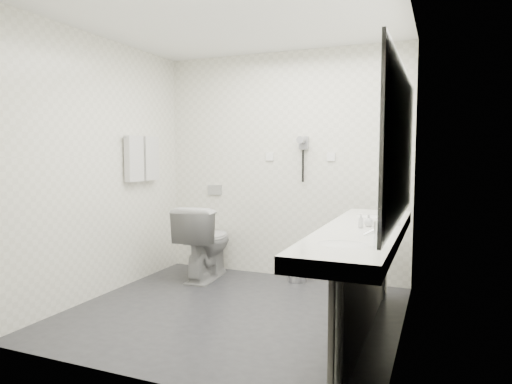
% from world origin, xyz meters
% --- Properties ---
extents(floor, '(2.80, 2.80, 0.00)m').
position_xyz_m(floor, '(0.00, 0.00, 0.00)').
color(floor, '#28282D').
rests_on(floor, ground).
extents(ceiling, '(2.80, 2.80, 0.00)m').
position_xyz_m(ceiling, '(0.00, 0.00, 2.50)').
color(ceiling, white).
rests_on(ceiling, wall_back).
extents(wall_back, '(2.80, 0.00, 2.80)m').
position_xyz_m(wall_back, '(0.00, 1.30, 1.25)').
color(wall_back, white).
rests_on(wall_back, floor).
extents(wall_front, '(2.80, 0.00, 2.80)m').
position_xyz_m(wall_front, '(0.00, -1.30, 1.25)').
color(wall_front, white).
rests_on(wall_front, floor).
extents(wall_left, '(0.00, 2.60, 2.60)m').
position_xyz_m(wall_left, '(-1.40, 0.00, 1.25)').
color(wall_left, white).
rests_on(wall_left, floor).
extents(wall_right, '(0.00, 2.60, 2.60)m').
position_xyz_m(wall_right, '(1.40, 0.00, 1.25)').
color(wall_right, white).
rests_on(wall_right, floor).
extents(vanity_counter, '(0.55, 2.20, 0.10)m').
position_xyz_m(vanity_counter, '(1.12, -0.20, 0.80)').
color(vanity_counter, white).
rests_on(vanity_counter, floor).
extents(vanity_panel, '(0.03, 2.15, 0.75)m').
position_xyz_m(vanity_panel, '(1.15, -0.20, 0.38)').
color(vanity_panel, gray).
rests_on(vanity_panel, floor).
extents(vanity_post_near, '(0.06, 0.06, 0.75)m').
position_xyz_m(vanity_post_near, '(1.18, -1.24, 0.38)').
color(vanity_post_near, silver).
rests_on(vanity_post_near, floor).
extents(vanity_post_far, '(0.06, 0.06, 0.75)m').
position_xyz_m(vanity_post_far, '(1.18, 0.84, 0.38)').
color(vanity_post_far, silver).
rests_on(vanity_post_far, floor).
extents(mirror, '(0.02, 2.20, 1.05)m').
position_xyz_m(mirror, '(1.39, -0.20, 1.45)').
color(mirror, '#B2BCC6').
rests_on(mirror, wall_right).
extents(basin_near, '(0.40, 0.31, 0.05)m').
position_xyz_m(basin_near, '(1.12, -0.85, 0.83)').
color(basin_near, white).
rests_on(basin_near, vanity_counter).
extents(basin_far, '(0.40, 0.31, 0.05)m').
position_xyz_m(basin_far, '(1.12, 0.45, 0.83)').
color(basin_far, white).
rests_on(basin_far, vanity_counter).
extents(faucet_near, '(0.04, 0.04, 0.15)m').
position_xyz_m(faucet_near, '(1.32, -0.85, 0.92)').
color(faucet_near, silver).
rests_on(faucet_near, vanity_counter).
extents(faucet_far, '(0.04, 0.04, 0.15)m').
position_xyz_m(faucet_far, '(1.32, 0.45, 0.92)').
color(faucet_far, silver).
rests_on(faucet_far, vanity_counter).
extents(soap_bottle_a, '(0.06, 0.06, 0.10)m').
position_xyz_m(soap_bottle_a, '(1.27, -0.19, 0.90)').
color(soap_bottle_a, beige).
rests_on(soap_bottle_a, vanity_counter).
extents(soap_bottle_b, '(0.08, 0.08, 0.09)m').
position_xyz_m(soap_bottle_b, '(1.16, -0.13, 0.89)').
color(soap_bottle_b, beige).
rests_on(soap_bottle_b, vanity_counter).
extents(soap_bottle_c, '(0.05, 0.05, 0.11)m').
position_xyz_m(soap_bottle_c, '(1.12, -0.22, 0.90)').
color(soap_bottle_c, beige).
rests_on(soap_bottle_c, vanity_counter).
extents(glass_left, '(0.07, 0.07, 0.10)m').
position_xyz_m(glass_left, '(1.35, 0.01, 0.90)').
color(glass_left, silver).
rests_on(glass_left, vanity_counter).
extents(glass_right, '(0.06, 0.06, 0.10)m').
position_xyz_m(glass_right, '(1.21, 0.18, 0.90)').
color(glass_right, silver).
rests_on(glass_right, vanity_counter).
extents(toilet, '(0.53, 0.84, 0.82)m').
position_xyz_m(toilet, '(-0.75, 0.86, 0.41)').
color(toilet, white).
rests_on(toilet, floor).
extents(flush_plate, '(0.18, 0.02, 0.12)m').
position_xyz_m(flush_plate, '(-0.85, 1.29, 0.95)').
color(flush_plate, '#B2B5BA').
rests_on(flush_plate, wall_back).
extents(pedal_bin, '(0.25, 0.25, 0.26)m').
position_xyz_m(pedal_bin, '(0.24, 1.10, 0.13)').
color(pedal_bin, '#B2B5BA').
rests_on(pedal_bin, floor).
extents(bin_lid, '(0.19, 0.19, 0.02)m').
position_xyz_m(bin_lid, '(0.24, 1.10, 0.27)').
color(bin_lid, '#B2B5BA').
rests_on(bin_lid, pedal_bin).
extents(towel_rail, '(0.02, 0.62, 0.02)m').
position_xyz_m(towel_rail, '(-1.35, 0.55, 1.55)').
color(towel_rail, silver).
rests_on(towel_rail, wall_left).
extents(towel_near, '(0.07, 0.24, 0.48)m').
position_xyz_m(towel_near, '(-1.34, 0.41, 1.33)').
color(towel_near, silver).
rests_on(towel_near, towel_rail).
extents(towel_far, '(0.07, 0.24, 0.48)m').
position_xyz_m(towel_far, '(-1.34, 0.69, 1.33)').
color(towel_far, silver).
rests_on(towel_far, towel_rail).
extents(dryer_cradle, '(0.10, 0.04, 0.14)m').
position_xyz_m(dryer_cradle, '(0.25, 1.27, 1.50)').
color(dryer_cradle, gray).
rests_on(dryer_cradle, wall_back).
extents(dryer_barrel, '(0.08, 0.14, 0.08)m').
position_xyz_m(dryer_barrel, '(0.25, 1.20, 1.53)').
color(dryer_barrel, gray).
rests_on(dryer_barrel, dryer_cradle).
extents(dryer_cord, '(0.02, 0.02, 0.35)m').
position_xyz_m(dryer_cord, '(0.25, 1.26, 1.25)').
color(dryer_cord, black).
rests_on(dryer_cord, dryer_cradle).
extents(switch_plate_a, '(0.09, 0.02, 0.09)m').
position_xyz_m(switch_plate_a, '(-0.15, 1.29, 1.35)').
color(switch_plate_a, white).
rests_on(switch_plate_a, wall_back).
extents(switch_plate_b, '(0.09, 0.02, 0.09)m').
position_xyz_m(switch_plate_b, '(0.55, 1.29, 1.35)').
color(switch_plate_b, white).
rests_on(switch_plate_b, wall_back).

